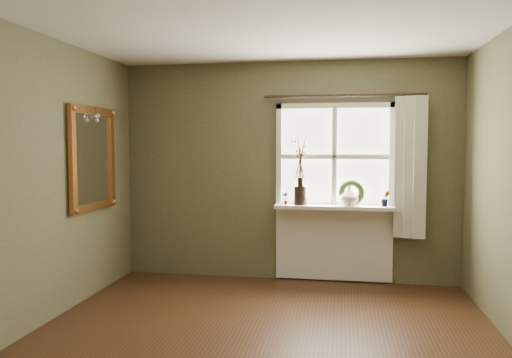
{
  "coord_description": "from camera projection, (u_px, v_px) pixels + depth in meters",
  "views": [
    {
      "loc": [
        0.62,
        -3.66,
        1.61
      ],
      "look_at": [
        -0.26,
        1.55,
        1.25
      ],
      "focal_mm": 35.0,
      "sensor_mm": 36.0,
      "label": 1
    }
  ],
  "objects": [
    {
      "name": "window_sill",
      "position": [
        334.0,
        207.0,
        5.75
      ],
      "size": [
        1.36,
        0.26,
        0.04
      ],
      "primitive_type": "cube",
      "color": "white",
      "rests_on": "wall_back"
    },
    {
      "name": "window_frame",
      "position": [
        334.0,
        157.0,
        5.82
      ],
      "size": [
        1.36,
        0.06,
        1.24
      ],
      "color": "white",
      "rests_on": "wall_back"
    },
    {
      "name": "curtain_rod",
      "position": [
        344.0,
        96.0,
        5.7
      ],
      "size": [
        1.84,
        0.03,
        0.03
      ],
      "primitive_type": "cylinder",
      "rotation": [
        0.0,
        1.57,
        0.0
      ],
      "color": "black",
      "rests_on": "wall_back"
    },
    {
      "name": "ceiling",
      "position": [
        256.0,
        10.0,
        3.64
      ],
      "size": [
        4.5,
        4.5,
        0.0
      ],
      "primitive_type": "plane",
      "color": "silver",
      "rests_on": "ground"
    },
    {
      "name": "window_apron",
      "position": [
        333.0,
        243.0,
        5.89
      ],
      "size": [
        1.36,
        0.04,
        0.88
      ],
      "primitive_type": "cube",
      "color": "white",
      "rests_on": "ground"
    },
    {
      "name": "cream_vase",
      "position": [
        349.0,
        196.0,
        5.71
      ],
      "size": [
        0.23,
        0.23,
        0.22
      ],
      "primitive_type": "imported",
      "rotation": [
        0.0,
        0.0,
        0.08
      ],
      "color": "beige",
      "rests_on": "window_sill"
    },
    {
      "name": "dark_jug",
      "position": [
        300.0,
        195.0,
        5.81
      ],
      "size": [
        0.18,
        0.18,
        0.22
      ],
      "primitive_type": "cylinder",
      "rotation": [
        0.0,
        0.0,
        -0.24
      ],
      "color": "black",
      "rests_on": "window_sill"
    },
    {
      "name": "curtain",
      "position": [
        410.0,
        167.0,
        5.59
      ],
      "size": [
        0.36,
        0.12,
        1.59
      ],
      "primitive_type": "cube",
      "color": "beige",
      "rests_on": "wall_back"
    },
    {
      "name": "wall_front",
      "position": [
        125.0,
        251.0,
        1.47
      ],
      "size": [
        4.0,
        0.1,
        2.6
      ],
      "primitive_type": "cube",
      "color": "brown",
      "rests_on": "ground"
    },
    {
      "name": "potted_plant_right",
      "position": [
        386.0,
        198.0,
        5.64
      ],
      "size": [
        0.11,
        0.1,
        0.18
      ],
      "primitive_type": "imported",
      "rotation": [
        0.0,
        0.0,
        0.15
      ],
      "color": "#29411D",
      "rests_on": "window_sill"
    },
    {
      "name": "wreath",
      "position": [
        351.0,
        196.0,
        5.75
      ],
      "size": [
        0.3,
        0.14,
        0.31
      ],
      "primitive_type": "torus",
      "rotation": [
        1.36,
        0.0,
        0.04
      ],
      "color": "#29411D",
      "rests_on": "window_sill"
    },
    {
      "name": "wall_left",
      "position": [
        9.0,
        184.0,
        4.07
      ],
      "size": [
        0.1,
        4.5,
        2.6
      ],
      "primitive_type": "cube",
      "color": "brown",
      "rests_on": "ground"
    },
    {
      "name": "gilt_mirror",
      "position": [
        93.0,
        158.0,
        5.27
      ],
      "size": [
        0.1,
        0.92,
        1.09
      ],
      "color": "white",
      "rests_on": "wall_left"
    },
    {
      "name": "wall_back",
      "position": [
        288.0,
        171.0,
        5.99
      ],
      "size": [
        4.0,
        0.1,
        2.6
      ],
      "primitive_type": "cube",
      "color": "brown",
      "rests_on": "ground"
    },
    {
      "name": "potted_plant_left",
      "position": [
        285.0,
        198.0,
        5.84
      ],
      "size": [
        0.08,
        0.06,
        0.15
      ],
      "primitive_type": "imported",
      "rotation": [
        0.0,
        0.0,
        -0.13
      ],
      "color": "#29411D",
      "rests_on": "window_sill"
    },
    {
      "name": "floor",
      "position": [
        256.0,
        356.0,
        3.82
      ],
      "size": [
        4.5,
        4.5,
        0.0
      ],
      "primitive_type": "plane",
      "color": "#3A2112",
      "rests_on": "ground"
    }
  ]
}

